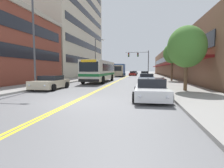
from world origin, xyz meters
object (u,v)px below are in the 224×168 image
object	(u,v)px
car_white_parked_right_foreground	(151,89)
street_tree_right_mid	(172,54)
street_lamp_left_far	(97,55)
box_truck	(119,70)
street_tree_right_near	(187,47)
car_beige_parked_right_mid	(145,74)
street_lamp_left_near	(38,33)
fire_hydrant	(163,81)
city_bus	(100,70)
traffic_signal_mast	(140,58)
car_slate_blue_parked_right_far	(147,79)
car_dark_grey_moving_lead	(135,73)
car_black_parked_left_near	(104,75)
car_red_moving_second	(133,74)
car_champagne_parked_left_mid	(51,83)

from	to	relation	value
car_white_parked_right_foreground	street_tree_right_mid	bearing A→B (deg)	76.52
street_lamp_left_far	box_truck	bearing A→B (deg)	71.78
street_tree_right_near	street_tree_right_mid	world-z (taller)	street_tree_right_mid
car_beige_parked_right_mid	street_lamp_left_far	world-z (taller)	street_lamp_left_far
street_lamp_left_near	street_tree_right_mid	size ratio (longest dim) A/B	1.50
street_lamp_left_far	fire_hydrant	bearing A→B (deg)	-52.63
street_lamp_left_near	street_tree_right_near	world-z (taller)	street_lamp_left_near
city_bus	traffic_signal_mast	distance (m)	18.68
car_slate_blue_parked_right_far	car_dark_grey_moving_lead	distance (m)	40.94
car_dark_grey_moving_lead	street_tree_right_mid	size ratio (longest dim) A/B	0.85
box_truck	street_tree_right_mid	distance (m)	19.60
city_bus	fire_hydrant	world-z (taller)	city_bus
box_truck	fire_hydrant	size ratio (longest dim) A/B	7.51
car_black_parked_left_near	box_truck	world-z (taller)	box_truck
car_dark_grey_moving_lead	car_black_parked_left_near	bearing A→B (deg)	-101.75
car_red_moving_second	fire_hydrant	distance (m)	30.94
street_lamp_left_near	car_red_moving_second	bearing A→B (deg)	80.31
box_truck	car_white_parked_right_foreground	bearing A→B (deg)	-79.22
car_black_parked_left_near	car_champagne_parked_left_mid	size ratio (longest dim) A/B	1.11
car_red_moving_second	car_white_parked_right_foreground	bearing A→B (deg)	-85.52
car_champagne_parked_left_mid	street_tree_right_near	size ratio (longest dim) A/B	0.86
street_tree_right_mid	fire_hydrant	distance (m)	8.28
street_lamp_left_far	car_white_parked_right_foreground	bearing A→B (deg)	-67.66
car_dark_grey_moving_lead	street_tree_right_near	world-z (taller)	street_tree_right_near
street_lamp_left_far	city_bus	bearing A→B (deg)	-72.80
car_beige_parked_right_mid	street_tree_right_near	world-z (taller)	street_tree_right_near
car_white_parked_right_foreground	street_lamp_left_far	distance (m)	24.83
car_white_parked_right_foreground	car_beige_parked_right_mid	world-z (taller)	car_beige_parked_right_mid
fire_hydrant	street_lamp_left_far	bearing A→B (deg)	127.37
car_white_parked_right_foreground	box_truck	world-z (taller)	box_truck
city_bus	traffic_signal_mast	bearing A→B (deg)	72.63
city_bus	street_tree_right_mid	world-z (taller)	street_tree_right_mid
car_dark_grey_moving_lead	street_lamp_left_near	size ratio (longest dim) A/B	0.57
city_bus	car_champagne_parked_left_mid	size ratio (longest dim) A/B	2.50
box_truck	street_lamp_left_far	distance (m)	10.55
traffic_signal_mast	car_slate_blue_parked_right_far	bearing A→B (deg)	-86.90
car_champagne_parked_left_mid	car_black_parked_left_near	bearing A→B (deg)	89.89
street_tree_right_mid	car_black_parked_left_near	bearing A→B (deg)	139.47
street_lamp_left_near	city_bus	bearing A→B (deg)	75.85
city_bus	car_champagne_parked_left_mid	xyz separation A→B (m)	(-2.23, -9.79, -1.07)
street_lamp_left_far	street_tree_right_mid	bearing A→B (deg)	-28.69
car_slate_blue_parked_right_far	traffic_signal_mast	distance (m)	19.40
car_champagne_parked_left_mid	fire_hydrant	distance (m)	11.34
car_slate_blue_parked_right_far	street_lamp_left_near	distance (m)	13.86
car_white_parked_right_foreground	car_red_moving_second	bearing A→B (deg)	94.48
street_tree_right_near	fire_hydrant	size ratio (longest dim) A/B	5.55
city_bus	car_red_moving_second	distance (m)	25.57
car_black_parked_left_near	car_dark_grey_moving_lead	xyz separation A→B (m)	(5.59, 26.86, -0.04)
car_dark_grey_moving_lead	car_red_moving_second	distance (m)	14.14
car_dark_grey_moving_lead	box_truck	world-z (taller)	box_truck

